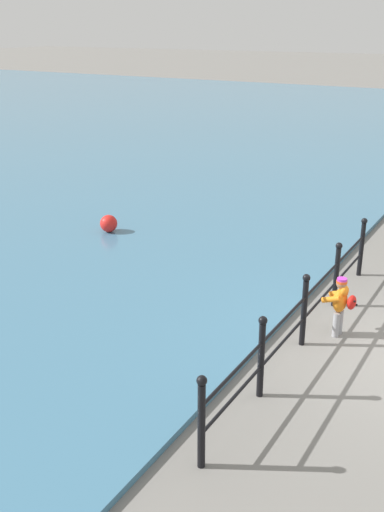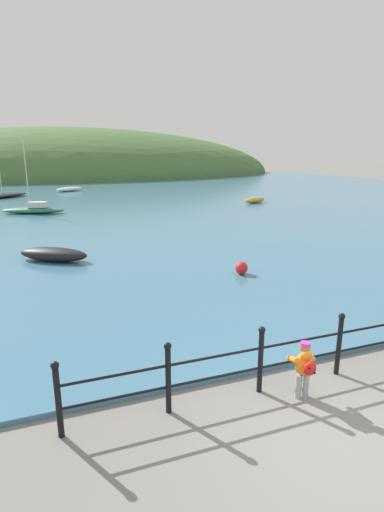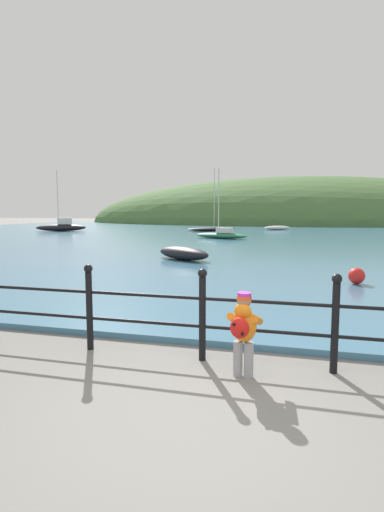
% 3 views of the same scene
% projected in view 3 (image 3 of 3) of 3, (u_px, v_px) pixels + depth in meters
% --- Properties ---
extents(ground_plane, '(200.00, 200.00, 0.00)m').
position_uv_depth(ground_plane, '(211.00, 423.00, 3.67)').
color(ground_plane, slate).
extents(water, '(80.00, 60.00, 0.10)m').
position_uv_depth(water, '(289.00, 233.00, 34.40)').
color(water, teal).
rests_on(water, ground).
extents(far_hillside, '(71.51, 39.33, 15.22)m').
position_uv_depth(far_hillside, '(294.00, 223.00, 67.21)').
color(far_hillside, '#476B38').
rests_on(far_hillside, ground).
extents(iron_railing, '(6.61, 0.12, 1.21)m').
position_uv_depth(iron_railing, '(202.00, 312.00, 5.15)').
color(iron_railing, black).
rests_on(iron_railing, ground).
extents(child_in_coat, '(0.41, 0.55, 1.00)m').
position_uv_depth(child_in_coat, '(243.00, 327.00, 4.61)').
color(child_in_coat, '#99999E').
rests_on(child_in_coat, ground).
extents(boat_red_dinghy, '(4.04, 2.17, 4.71)m').
position_uv_depth(boat_red_dinghy, '(221.00, 235.00, 27.31)').
color(boat_red_dinghy, '#287551').
rests_on(boat_red_dinghy, water).
extents(boat_far_left, '(4.90, 4.38, 5.82)m').
position_uv_depth(boat_far_left, '(212.00, 229.00, 37.68)').
color(boat_far_left, black).
rests_on(boat_far_left, water).
extents(boat_blue_hull, '(4.61, 3.34, 5.58)m').
position_uv_depth(boat_blue_hull, '(62.00, 227.00, 37.49)').
color(boat_blue_hull, black).
rests_on(boat_blue_hull, water).
extents(boat_mid_harbor, '(2.86, 2.15, 0.42)m').
position_uv_depth(boat_mid_harbor, '(277.00, 228.00, 39.90)').
color(boat_mid_harbor, silver).
rests_on(boat_mid_harbor, water).
extents(boat_far_right, '(2.69, 2.18, 0.49)m').
position_uv_depth(boat_far_right, '(183.00, 253.00, 15.25)').
color(boat_far_right, black).
rests_on(boat_far_right, water).
extents(mooring_buoy, '(0.41, 0.41, 0.41)m').
position_uv_depth(mooring_buoy, '(357.00, 276.00, 10.13)').
color(mooring_buoy, red).
rests_on(mooring_buoy, water).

